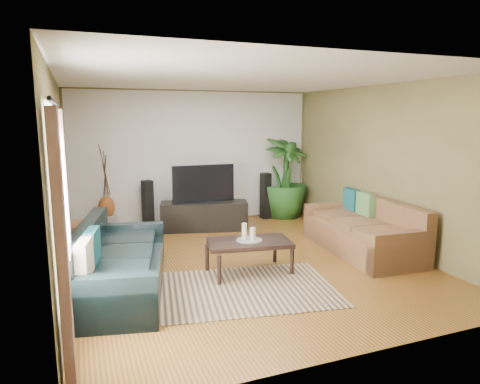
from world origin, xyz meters
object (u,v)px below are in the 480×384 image
television (203,183)px  speaker_right (266,196)px  coffee_table (249,257)px  pedestal (107,224)px  side_table (86,240)px  speaker_left (148,205)px  sofa_right (361,226)px  tv_stand (204,216)px  vase (107,207)px  sofa_left (121,258)px  potted_plant (285,177)px

television → speaker_right: television is taller
coffee_table → pedestal: (-1.71, 2.92, -0.07)m
side_table → speaker_left: bearing=49.7°
speaker_left → pedestal: bearing=163.2°
sofa_right → television: bearing=-133.8°
tv_stand → vase: vase is taller
speaker_left → speaker_right: 2.51m
speaker_left → pedestal: speaker_left is taller
sofa_left → vase: bearing=11.9°
pedestal → vase: size_ratio=0.78×
sofa_left → potted_plant: (3.77, 2.91, 0.45)m
sofa_right → tv_stand: 2.99m
coffee_table → speaker_left: 3.07m
sofa_right → television: 3.04m
speaker_left → potted_plant: (2.96, 0.00, 0.39)m
pedestal → speaker_left: bearing=0.0°
sofa_right → speaker_left: (-3.01, 2.67, 0.06)m
pedestal → tv_stand: bearing=-14.2°
vase → side_table: size_ratio=0.76×
vase → side_table: (-0.41, -1.40, -0.21)m
sofa_right → potted_plant: bearing=-174.7°
coffee_table → potted_plant: bearing=65.1°
coffee_table → tv_stand: bearing=98.3°
sofa_right → potted_plant: (-0.04, 2.67, 0.45)m
sofa_left → coffee_table: size_ratio=2.03×
coffee_table → vase: size_ratio=2.66×
television → pedestal: bearing=166.4°
potted_plant → side_table: bearing=-161.3°
sofa_left → side_table: bearing=26.7°
sofa_right → potted_plant: size_ratio=1.27×
sofa_right → speaker_left: bearing=-127.3°
coffee_table → speaker_right: (1.58, 2.92, 0.26)m
coffee_table → speaker_left: speaker_left is taller
sofa_left → pedestal: sofa_left is taller
speaker_right → potted_plant: bearing=-7.2°
television → speaker_left: bearing=156.8°
coffee_table → tv_stand: tv_stand is taller
sofa_right → vase: size_ratio=5.16×
coffee_table → speaker_right: bearing=71.6°
speaker_left → tv_stand: bearing=-40.9°
sofa_right → speaker_right: (-0.50, 2.67, 0.07)m
pedestal → side_table: size_ratio=0.60×
speaker_right → pedestal: (-3.28, 0.00, -0.33)m
sofa_right → television: television is taller
television → potted_plant: size_ratio=0.69×
tv_stand → vase: size_ratio=3.85×
television → potted_plant: potted_plant is taller
tv_stand → television: bearing=104.8°
sofa_left → tv_stand: (1.81, 2.46, -0.15)m
coffee_table → potted_plant: potted_plant is taller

